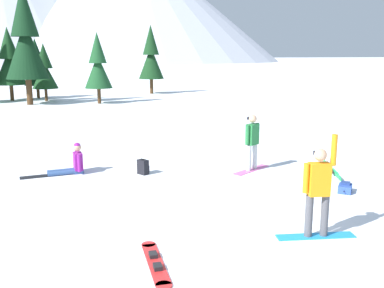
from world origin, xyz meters
name	(u,v)px	position (x,y,z in m)	size (l,w,h in m)	color
ground_plane	(204,220)	(0.00, 0.00, 0.00)	(800.00, 800.00, 0.00)	white
snowboarder_foreground	(318,190)	(1.84, -1.45, 0.97)	(1.59, 0.55, 2.05)	#1E8CD8
snowboarder_midground	(252,141)	(2.67, 3.54, 0.91)	(1.49, 1.07, 1.73)	pink
snowboarder_background	(72,163)	(-2.68, 4.71, 0.32)	(1.84, 0.64, 0.94)	#335184
loose_snowboard_far_spare	(155,262)	(-1.42, -1.68, 0.02)	(0.32, 1.80, 0.09)	red
loose_snowboard_near_right	(331,169)	(4.83, 2.52, 0.14)	(0.76, 1.86, 0.26)	#19B259
backpack_black	(143,167)	(-0.63, 4.04, 0.21)	(0.37, 0.38, 0.47)	black
backpack_blue	(345,188)	(4.12, 0.83, 0.11)	(0.53, 0.54, 0.26)	#2D4C9E
pine_tree_young	(44,70)	(-4.18, 26.66, 2.38)	(1.90, 1.90, 4.36)	#472D19
pine_tree_leaning	(151,56)	(4.80, 30.76, 3.32)	(2.25, 2.25, 6.10)	#472D19
pine_tree_twin	(98,65)	(-0.41, 23.80, 2.77)	(1.97, 1.97, 5.09)	#472D19
pine_tree_slender	(36,66)	(-4.89, 29.18, 2.61)	(2.04, 2.04, 4.78)	#472D19
pine_tree_tall	(9,61)	(-6.74, 27.80, 3.03)	(2.36, 2.36, 5.56)	#472D19
pine_tree_broad	(25,40)	(-5.21, 24.46, 4.52)	(2.93, 2.93, 8.30)	#472D19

